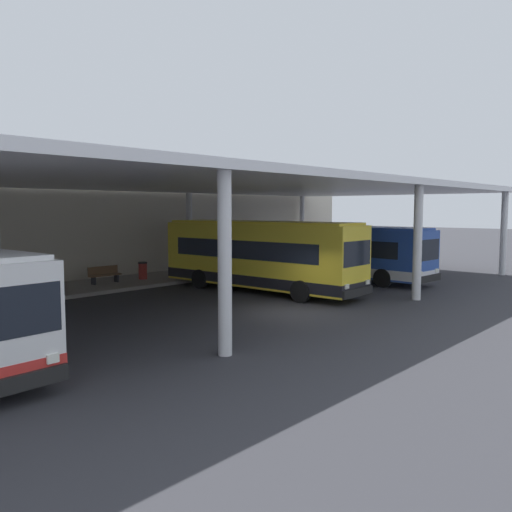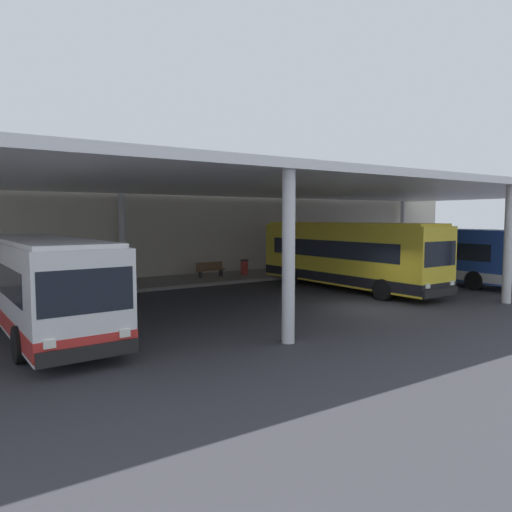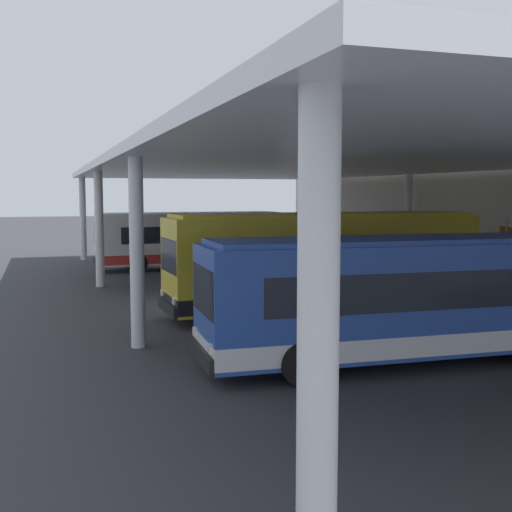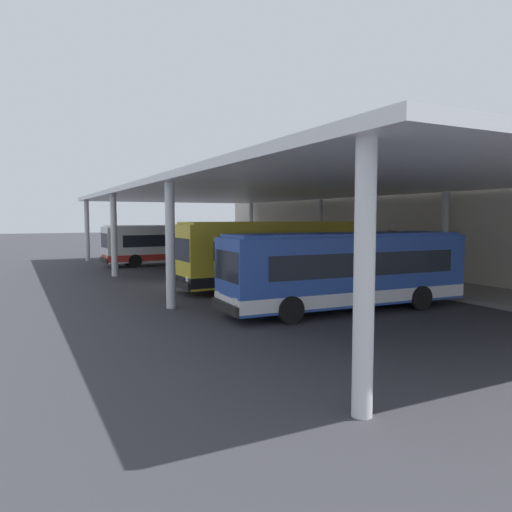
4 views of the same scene
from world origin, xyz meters
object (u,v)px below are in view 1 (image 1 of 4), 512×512
(bench_waiting, at_px, (104,274))
(banner_sign, at_px, (198,245))
(trash_bin, at_px, (143,270))
(bus_middle_bay, at_px, (346,252))
(bus_second_bay, at_px, (259,255))

(bench_waiting, distance_m, banner_sign, 6.18)
(bench_waiting, height_order, trash_bin, trash_bin)
(bus_middle_bay, xyz_separation_m, banner_sign, (-5.22, 7.24, 0.32))
(bench_waiting, bearing_deg, trash_bin, -3.35)
(bus_second_bay, relative_size, bus_middle_bay, 1.07)
(trash_bin, height_order, banner_sign, banner_sign)
(bench_waiting, relative_size, banner_sign, 0.56)
(bus_middle_bay, xyz_separation_m, bench_waiting, (-11.19, 8.12, -0.99))
(bus_second_bay, distance_m, bench_waiting, 8.61)
(bus_middle_bay, height_order, banner_sign, banner_sign)
(bus_second_bay, bearing_deg, bench_waiting, 120.96)
(bus_second_bay, xyz_separation_m, trash_bin, (-2.00, 7.17, -1.16))
(banner_sign, bearing_deg, bench_waiting, 171.65)
(trash_bin, xyz_separation_m, banner_sign, (3.58, -0.74, 1.30))
(bench_waiting, distance_m, trash_bin, 2.40)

